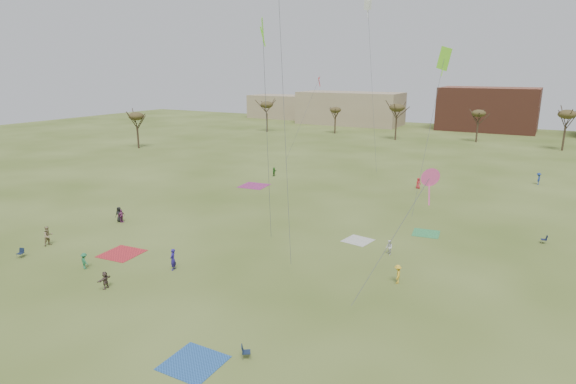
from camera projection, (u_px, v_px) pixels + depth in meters
The scene contains 25 objects.
ground at pixel (213, 294), 36.66m from camera, with size 260.00×260.00×0.00m, color #3C4E18.
flyer_near_center at pixel (84, 261), 41.19m from camera, with size 0.94×0.54×1.46m, color #257045.
flyer_near_right at pixel (173, 259), 40.94m from camera, with size 0.70×0.46×1.93m, color navy.
spectator_fore_b at pixel (48, 236), 46.66m from camera, with size 0.95×0.74×1.96m, color #8F7C5B.
spectator_fore_c at pixel (105, 280), 37.47m from camera, with size 1.34×0.43×1.44m, color brown.
flyer_mid_a at pixel (119, 214), 53.91m from camera, with size 0.86×0.56×1.75m, color black.
flyer_mid_b at pixel (398, 274), 38.42m from camera, with size 1.02×0.58×1.57m, color gold.
spectator_mid_d at pixel (121, 216), 53.69m from camera, with size 0.90×0.37×1.53m, color #83366C.
spectator_mid_e at pixel (389, 248), 44.36m from camera, with size 0.69×0.53×1.41m, color white.
flyer_far_a at pixel (274, 172), 77.12m from camera, with size 1.34×0.43×1.45m, color #2C6B23.
flyer_far_b at pixel (418, 183), 69.01m from camera, with size 0.78×0.51×1.60m, color red.
flyer_far_c at pixel (538, 179), 71.38m from camera, with size 1.17×0.67×1.81m, color navy.
blanket_red at pixel (122, 254), 44.73m from camera, with size 3.43×3.43×0.03m, color #B7242C.
blanket_blue at pixel (194, 363), 28.08m from camera, with size 3.25×3.25×0.03m, color #2556A1.
blanket_cream at pixel (358, 241), 48.14m from camera, with size 2.60×2.60×0.03m, color beige.
blanket_plum at pixel (254, 186), 70.76m from camera, with size 3.91×3.91×0.03m, color #962E6E.
blanket_olive at pixel (426, 233), 50.26m from camera, with size 2.72×2.72×0.03m, color #359250.
camp_chair_left at pixel (21, 255), 43.76m from camera, with size 0.63×0.66×0.87m.
camp_chair_center at pixel (246, 354), 28.50m from camera, with size 0.73×0.72×0.87m.
camp_chair_right at pixel (544, 241), 47.29m from camera, with size 0.62×0.58×0.87m.
kites_aloft at pixel (354, 22), 51.81m from camera, with size 67.76×57.73×27.79m.
tree_line at pixel (426, 116), 103.08m from camera, with size 117.44×49.32×8.91m.
building_tan at pixel (350, 108), 149.08m from camera, with size 32.00×14.00×10.00m, color #937F60.
building_brick at pixel (488, 109), 134.20m from camera, with size 26.00×16.00×12.00m, color brown.
building_tan_west at pixel (279, 106), 169.39m from camera, with size 20.00×12.00×8.00m, color #937F60.
Camera 1 is at (21.41, -26.38, 16.95)m, focal length 29.44 mm.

